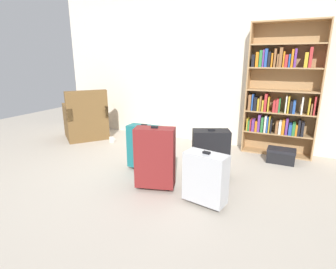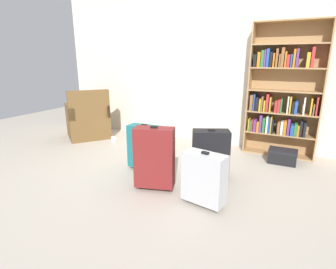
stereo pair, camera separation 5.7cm
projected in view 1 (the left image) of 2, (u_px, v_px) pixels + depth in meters
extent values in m
plane|color=#B2A899|center=(147.00, 182.00, 3.19)|extent=(9.87, 9.87, 0.00)
cube|color=beige|center=(202.00, 66.00, 4.50)|extent=(5.64, 0.10, 2.60)
cube|color=#A87F51|center=(248.00, 90.00, 4.08)|extent=(0.02, 0.26, 1.93)
cube|color=#A87F51|center=(321.00, 93.00, 3.68)|extent=(0.02, 0.26, 1.93)
cube|color=#A87F51|center=(283.00, 90.00, 3.98)|extent=(1.01, 0.02, 1.93)
cube|color=#A87F51|center=(275.00, 153.00, 4.14)|extent=(0.97, 0.24, 0.02)
cube|color=#A87F51|center=(277.00, 133.00, 4.05)|extent=(0.97, 0.24, 0.02)
cube|color=#A87F51|center=(280.00, 112.00, 3.97)|extent=(0.97, 0.24, 0.02)
cube|color=#A87F51|center=(282.00, 91.00, 3.88)|extent=(0.97, 0.24, 0.02)
cube|color=#A87F51|center=(285.00, 68.00, 3.79)|extent=(0.97, 0.24, 0.02)
cube|color=#A87F51|center=(288.00, 44.00, 3.70)|extent=(0.97, 0.24, 0.02)
cube|color=#A87F51|center=(291.00, 21.00, 3.62)|extent=(0.97, 0.24, 0.02)
cube|color=gold|center=(248.00, 124.00, 4.17)|extent=(0.02, 0.14, 0.19)
cube|color=#2D7238|center=(249.00, 125.00, 4.17)|extent=(0.03, 0.17, 0.16)
cube|color=#B22D2D|center=(251.00, 125.00, 4.16)|extent=(0.02, 0.17, 0.18)
cube|color=#66337F|center=(254.00, 125.00, 4.14)|extent=(0.04, 0.15, 0.18)
cube|color=orange|center=(257.00, 125.00, 4.15)|extent=(0.03, 0.21, 0.16)
cube|color=#66337F|center=(259.00, 123.00, 4.09)|extent=(0.04, 0.16, 0.26)
cube|color=#2D7238|center=(263.00, 124.00, 4.10)|extent=(0.04, 0.21, 0.22)
cube|color=silver|center=(266.00, 124.00, 4.05)|extent=(0.03, 0.15, 0.25)
cube|color=#264C99|center=(268.00, 125.00, 4.05)|extent=(0.02, 0.16, 0.23)
cube|color=gold|center=(270.00, 124.00, 4.05)|extent=(0.02, 0.21, 0.25)
cube|color=black|center=(271.00, 125.00, 4.04)|extent=(0.02, 0.18, 0.21)
cube|color=brown|center=(277.00, 127.00, 4.02)|extent=(0.04, 0.21, 0.18)
cube|color=silver|center=(280.00, 127.00, 3.98)|extent=(0.04, 0.17, 0.19)
cube|color=orange|center=(283.00, 127.00, 3.97)|extent=(0.04, 0.18, 0.21)
cube|color=#66337F|center=(287.00, 126.00, 3.95)|extent=(0.03, 0.20, 0.24)
cube|color=#264C99|center=(290.00, 129.00, 3.95)|extent=(0.04, 0.21, 0.16)
cube|color=#2D7238|center=(294.00, 129.00, 3.92)|extent=(0.04, 0.20, 0.18)
cube|color=orange|center=(296.00, 130.00, 3.90)|extent=(0.03, 0.18, 0.16)
cube|color=black|center=(299.00, 128.00, 3.88)|extent=(0.03, 0.19, 0.23)
cube|color=black|center=(302.00, 129.00, 3.86)|extent=(0.04, 0.18, 0.21)
cube|color=brown|center=(250.00, 102.00, 4.09)|extent=(0.04, 0.20, 0.24)
cube|color=#264C99|center=(253.00, 102.00, 4.08)|extent=(0.02, 0.22, 0.25)
cube|color=black|center=(256.00, 104.00, 4.06)|extent=(0.04, 0.18, 0.20)
cube|color=gold|center=(259.00, 105.00, 4.03)|extent=(0.03, 0.16, 0.18)
cube|color=brown|center=(261.00, 103.00, 4.03)|extent=(0.02, 0.19, 0.22)
cube|color=gold|center=(263.00, 105.00, 4.03)|extent=(0.02, 0.21, 0.17)
cube|color=#B22D2D|center=(266.00, 102.00, 4.00)|extent=(0.03, 0.21, 0.26)
cube|color=gold|center=(269.00, 104.00, 3.98)|extent=(0.02, 0.18, 0.22)
cube|color=#B22D2D|center=(274.00, 106.00, 3.94)|extent=(0.03, 0.16, 0.17)
cube|color=#B22D2D|center=(277.00, 105.00, 3.93)|extent=(0.04, 0.17, 0.19)
cube|color=#2D7238|center=(280.00, 105.00, 3.91)|extent=(0.02, 0.18, 0.20)
cube|color=silver|center=(286.00, 104.00, 3.88)|extent=(0.02, 0.19, 0.24)
cube|color=gold|center=(289.00, 104.00, 3.87)|extent=(0.02, 0.20, 0.24)
cube|color=black|center=(291.00, 107.00, 3.87)|extent=(0.03, 0.21, 0.17)
cube|color=#264C99|center=(294.00, 107.00, 3.85)|extent=(0.03, 0.22, 0.18)
cube|color=silver|center=(302.00, 105.00, 3.77)|extent=(0.02, 0.15, 0.24)
cube|color=gold|center=(309.00, 106.00, 3.77)|extent=(0.02, 0.21, 0.23)
cube|color=brown|center=(311.00, 109.00, 3.76)|extent=(0.02, 0.21, 0.16)
cube|color=#B22D2D|center=(315.00, 106.00, 3.71)|extent=(0.02, 0.15, 0.26)
cube|color=black|center=(254.00, 61.00, 3.93)|extent=(0.04, 0.21, 0.17)
cube|color=orange|center=(258.00, 60.00, 3.88)|extent=(0.04, 0.15, 0.21)
cube|color=#2D7238|center=(261.00, 59.00, 3.86)|extent=(0.04, 0.16, 0.23)
cube|color=#66337F|center=(264.00, 58.00, 3.84)|extent=(0.02, 0.15, 0.24)
cube|color=#264C99|center=(266.00, 58.00, 3.82)|extent=(0.04, 0.15, 0.25)
cube|color=black|center=(270.00, 60.00, 3.83)|extent=(0.03, 0.21, 0.21)
cube|color=orange|center=(272.00, 60.00, 3.82)|extent=(0.02, 0.20, 0.19)
cube|color=brown|center=(275.00, 58.00, 3.79)|extent=(0.03, 0.19, 0.25)
cube|color=brown|center=(278.00, 61.00, 3.77)|extent=(0.02, 0.15, 0.18)
cube|color=brown|center=(281.00, 58.00, 3.74)|extent=(0.04, 0.16, 0.27)
cube|color=orange|center=(284.00, 59.00, 3.75)|extent=(0.02, 0.19, 0.21)
cube|color=#B22D2D|center=(287.00, 61.00, 3.72)|extent=(0.04, 0.15, 0.17)
cube|color=#264C99|center=(290.00, 61.00, 3.71)|extent=(0.02, 0.17, 0.18)
cube|color=orange|center=(293.00, 58.00, 3.69)|extent=(0.03, 0.18, 0.24)
cube|color=#66337F|center=(296.00, 58.00, 3.68)|extent=(0.03, 0.20, 0.25)
cube|color=gold|center=(306.00, 60.00, 3.64)|extent=(0.04, 0.20, 0.20)
cube|color=#B22D2D|center=(311.00, 57.00, 3.61)|extent=(0.04, 0.21, 0.27)
cube|color=brown|center=(86.00, 127.00, 4.97)|extent=(0.98, 0.98, 0.40)
cube|color=#91724F|center=(85.00, 114.00, 4.91)|extent=(0.76, 0.75, 0.08)
cube|color=brown|center=(87.00, 105.00, 4.60)|extent=(0.52, 0.63, 0.50)
cube|color=brown|center=(101.00, 109.00, 5.02)|extent=(0.61, 0.51, 0.22)
cube|color=brown|center=(67.00, 112.00, 4.76)|extent=(0.61, 0.51, 0.22)
cylinder|color=white|center=(112.00, 140.00, 4.70)|extent=(0.08, 0.08, 0.10)
torus|color=white|center=(114.00, 140.00, 4.67)|extent=(0.06, 0.01, 0.06)
cube|color=black|center=(281.00, 156.00, 3.78)|extent=(0.37, 0.23, 0.17)
cube|color=black|center=(282.00, 150.00, 3.75)|extent=(0.38, 0.24, 0.04)
cube|color=maroon|center=(155.00, 157.00, 2.91)|extent=(0.47, 0.31, 0.67)
cube|color=black|center=(155.00, 127.00, 2.82)|extent=(0.08, 0.06, 0.02)
cylinder|color=black|center=(143.00, 186.00, 3.03)|extent=(0.06, 0.06, 0.05)
cylinder|color=black|center=(169.00, 188.00, 2.99)|extent=(0.06, 0.06, 0.05)
cube|color=#B7BABF|center=(205.00, 178.00, 2.61)|extent=(0.45, 0.27, 0.50)
cube|color=black|center=(206.00, 153.00, 2.53)|extent=(0.08, 0.05, 0.02)
cylinder|color=black|center=(192.00, 198.00, 2.76)|extent=(0.06, 0.06, 0.05)
cylinder|color=black|center=(218.00, 207.00, 2.60)|extent=(0.06, 0.06, 0.05)
cube|color=#19666B|center=(145.00, 147.00, 3.45)|extent=(0.44, 0.21, 0.55)
cube|color=black|center=(144.00, 125.00, 3.37)|extent=(0.07, 0.04, 0.02)
cylinder|color=black|center=(135.00, 166.00, 3.59)|extent=(0.05, 0.05, 0.05)
cylinder|color=black|center=(155.00, 170.00, 3.47)|extent=(0.05, 0.05, 0.05)
cube|color=black|center=(210.00, 153.00, 3.17)|extent=(0.48, 0.38, 0.57)
cube|color=black|center=(212.00, 130.00, 3.09)|extent=(0.09, 0.07, 0.02)
cylinder|color=black|center=(197.00, 177.00, 3.26)|extent=(0.07, 0.07, 0.05)
cylinder|color=black|center=(222.00, 177.00, 3.26)|extent=(0.07, 0.07, 0.05)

